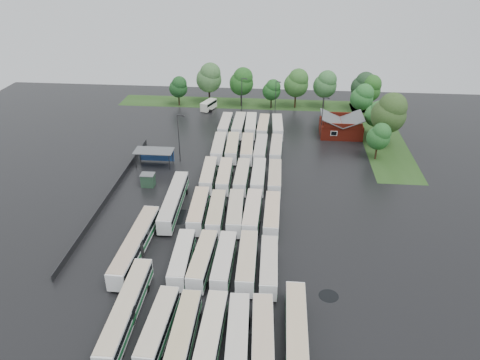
# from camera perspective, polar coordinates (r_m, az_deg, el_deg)

# --- Properties ---
(ground) EXTENTS (160.00, 160.00, 0.00)m
(ground) POSITION_cam_1_polar(r_m,az_deg,el_deg) (80.26, -2.22, -5.51)
(ground) COLOR black
(ground) RESTS_ON ground
(brick_building) EXTENTS (10.07, 8.60, 5.39)m
(brick_building) POSITION_cam_1_polar(r_m,az_deg,el_deg) (118.01, 12.17, 6.22)
(brick_building) COLOR maroon
(brick_building) RESTS_ON ground
(wash_shed) EXTENTS (8.20, 4.20, 3.58)m
(wash_shed) POSITION_cam_1_polar(r_m,az_deg,el_deg) (101.06, -10.39, 3.36)
(wash_shed) COLOR #2D2D30
(wash_shed) RESTS_ON ground
(utility_hut) EXTENTS (2.70, 2.20, 2.62)m
(utility_hut) POSITION_cam_1_polar(r_m,az_deg,el_deg) (93.40, -11.15, 0.01)
(utility_hut) COLOR #22402B
(utility_hut) RESTS_ON ground
(grass_strip_north) EXTENTS (80.00, 10.00, 0.01)m
(grass_strip_north) POSITION_cam_1_polar(r_m,az_deg,el_deg) (138.63, 2.04, 9.27)
(grass_strip_north) COLOR #224316
(grass_strip_north) RESTS_ON ground
(grass_strip_east) EXTENTS (10.00, 50.00, 0.01)m
(grass_strip_east) POSITION_cam_1_polar(r_m,az_deg,el_deg) (120.37, 16.83, 5.11)
(grass_strip_east) COLOR #224316
(grass_strip_east) RESTS_ON ground
(west_fence) EXTENTS (0.10, 50.00, 1.20)m
(west_fence) POSITION_cam_1_polar(r_m,az_deg,el_deg) (91.77, -15.47, -1.56)
(west_fence) COLOR #2D2D30
(west_fence) RESTS_ON ground
(bus_r0c0) EXTENTS (2.88, 11.95, 3.31)m
(bus_r0c0) POSITION_cam_1_polar(r_m,az_deg,el_deg) (60.23, -9.94, -17.27)
(bus_r0c0) COLOR white
(bus_r0c0) RESTS_ON ground
(bus_r0c1) EXTENTS (2.60, 11.70, 3.25)m
(bus_r0c1) POSITION_cam_1_polar(r_m,az_deg,el_deg) (59.41, -6.81, -17.81)
(bus_r0c1) COLOR white
(bus_r0c1) RESTS_ON ground
(bus_r0c2) EXTENTS (2.66, 11.87, 3.30)m
(bus_r0c2) POSITION_cam_1_polar(r_m,az_deg,el_deg) (58.94, -3.50, -18.05)
(bus_r0c2) COLOR white
(bus_r0c2) RESTS_ON ground
(bus_r0c3) EXTENTS (3.07, 11.94, 3.29)m
(bus_r0c3) POSITION_cam_1_polar(r_m,az_deg,el_deg) (58.49, -0.28, -18.44)
(bus_r0c3) COLOR white
(bus_r0c3) RESTS_ON ground
(bus_r0c4) EXTENTS (3.15, 12.15, 3.35)m
(bus_r0c4) POSITION_cam_1_polar(r_m,az_deg,el_deg) (58.36, 2.78, -18.57)
(bus_r0c4) COLOR white
(bus_r0c4) RESTS_ON ground
(bus_r1c0) EXTENTS (2.98, 11.80, 3.26)m
(bus_r1c0) POSITION_cam_1_polar(r_m,az_deg,el_deg) (70.11, -7.10, -9.52)
(bus_r1c0) COLOR white
(bus_r1c0) RESTS_ON ground
(bus_r1c1) EXTENTS (2.95, 11.93, 3.30)m
(bus_r1c1) POSITION_cam_1_polar(r_m,az_deg,el_deg) (69.53, -4.57, -9.71)
(bus_r1c1) COLOR white
(bus_r1c1) RESTS_ON ground
(bus_r1c2) EXTENTS (2.61, 11.85, 3.29)m
(bus_r1c2) POSITION_cam_1_polar(r_m,az_deg,el_deg) (69.09, -1.96, -9.90)
(bus_r1c2) COLOR white
(bus_r1c2) RESTS_ON ground
(bus_r1c3) EXTENTS (2.81, 12.28, 3.41)m
(bus_r1c3) POSITION_cam_1_polar(r_m,az_deg,el_deg) (68.87, 0.87, -9.97)
(bus_r1c3) COLOR white
(bus_r1c3) RESTS_ON ground
(bus_r1c4) EXTENTS (2.70, 11.69, 3.24)m
(bus_r1c4) POSITION_cam_1_polar(r_m,az_deg,el_deg) (68.37, 3.53, -10.45)
(bus_r1c4) COLOR white
(bus_r1c4) RESTS_ON ground
(bus_r2c0) EXTENTS (3.02, 12.13, 3.35)m
(bus_r2c0) POSITION_cam_1_polar(r_m,az_deg,el_deg) (81.08, -5.09, -3.69)
(bus_r2c0) COLOR white
(bus_r2c0) RESTS_ON ground
(bus_r2c1) EXTENTS (2.90, 11.75, 3.25)m
(bus_r2c1) POSITION_cam_1_polar(r_m,az_deg,el_deg) (80.24, -2.91, -4.02)
(bus_r2c1) COLOR white
(bus_r2c1) RESTS_ON ground
(bus_r2c2) EXTENTS (3.06, 11.94, 3.29)m
(bus_r2c2) POSITION_cam_1_polar(r_m,az_deg,el_deg) (80.18, -0.57, -3.99)
(bus_r2c2) COLOR white
(bus_r2c2) RESTS_ON ground
(bus_r2c3) EXTENTS (2.75, 12.22, 3.39)m
(bus_r2c3) POSITION_cam_1_polar(r_m,az_deg,el_deg) (79.98, 1.52, -4.04)
(bus_r2c3) COLOR white
(bus_r2c3) RESTS_ON ground
(bus_r2c4) EXTENTS (2.61, 11.95, 3.32)m
(bus_r2c4) POSITION_cam_1_polar(r_m,az_deg,el_deg) (79.60, 3.91, -4.31)
(bus_r2c4) COLOR white
(bus_r2c4) RESTS_ON ground
(bus_r3c0) EXTENTS (3.03, 11.79, 3.25)m
(bus_r3c0) POSITION_cam_1_polar(r_m,az_deg,el_deg) (92.71, -3.84, 0.62)
(bus_r3c0) COLOR white
(bus_r3c0) RESTS_ON ground
(bus_r3c1) EXTENTS (2.88, 11.75, 3.25)m
(bus_r3c1) POSITION_cam_1_polar(r_m,az_deg,el_deg) (92.11, -1.89, 0.48)
(bus_r3c1) COLOR white
(bus_r3c1) RESTS_ON ground
(bus_r3c2) EXTENTS (2.48, 11.61, 3.23)m
(bus_r3c2) POSITION_cam_1_polar(r_m,az_deg,el_deg) (91.83, 0.24, 0.40)
(bus_r3c2) COLOR white
(bus_r3c2) RESTS_ON ground
(bus_r3c3) EXTENTS (2.57, 11.82, 3.29)m
(bus_r3c3) POSITION_cam_1_polar(r_m,az_deg,el_deg) (91.85, 2.25, 0.40)
(bus_r3c3) COLOR white
(bus_r3c3) RESTS_ON ground
(bus_r3c4) EXTENTS (2.59, 11.70, 3.25)m
(bus_r3c4) POSITION_cam_1_polar(r_m,az_deg,el_deg) (91.64, 4.25, 0.26)
(bus_r3c4) COLOR white
(bus_r3c4) RESTS_ON ground
(bus_r4c0) EXTENTS (3.07, 12.21, 3.37)m
(bus_r4c0) POSITION_cam_1_polar(r_m,az_deg,el_deg) (104.41, -2.59, 3.94)
(bus_r4c0) COLOR white
(bus_r4c0) RESTS_ON ground
(bus_r4c1) EXTENTS (3.02, 12.14, 3.35)m
(bus_r4c1) POSITION_cam_1_polar(r_m,az_deg,el_deg) (104.35, -0.92, 3.95)
(bus_r4c1) COLOR white
(bus_r4c1) RESTS_ON ground
(bus_r4c2) EXTENTS (3.08, 12.26, 3.39)m
(bus_r4c2) POSITION_cam_1_polar(r_m,az_deg,el_deg) (103.77, 0.88, 3.82)
(bus_r4c2) COLOR white
(bus_r4c2) RESTS_ON ground
(bus_r4c3) EXTENTS (2.65, 11.85, 3.29)m
(bus_r4c3) POSITION_cam_1_polar(r_m,az_deg,el_deg) (103.63, 2.53, 3.72)
(bus_r4c3) COLOR white
(bus_r4c3) RESTS_ON ground
(bus_r4c4) EXTENTS (2.66, 11.69, 3.24)m
(bus_r4c4) POSITION_cam_1_polar(r_m,az_deg,el_deg) (104.01, 4.43, 3.74)
(bus_r4c4) COLOR white
(bus_r4c4) RESTS_ON ground
(bus_r5c0) EXTENTS (2.55, 11.85, 3.30)m
(bus_r5c0) POSITION_cam_1_polar(r_m,az_deg,el_deg) (117.24, -1.79, 6.68)
(bus_r5c0) COLOR white
(bus_r5c0) RESTS_ON ground
(bus_r5c1) EXTENTS (2.65, 12.23, 3.40)m
(bus_r5c1) POSITION_cam_1_polar(r_m,az_deg,el_deg) (116.93, -0.14, 6.66)
(bus_r5c1) COLOR white
(bus_r5c1) RESTS_ON ground
(bus_r5c2) EXTENTS (2.93, 12.14, 3.36)m
(bus_r5c2) POSITION_cam_1_polar(r_m,az_deg,el_deg) (116.91, 1.33, 6.64)
(bus_r5c2) COLOR white
(bus_r5c2) RESTS_ON ground
(bus_r5c3) EXTENTS (2.74, 11.85, 3.29)m
(bus_r5c3) POSITION_cam_1_polar(r_m,az_deg,el_deg) (116.29, 2.86, 6.47)
(bus_r5c3) COLOR white
(bus_r5c3) RESTS_ON ground
(bus_r5c4) EXTENTS (3.03, 11.89, 3.28)m
(bus_r5c4) POSITION_cam_1_polar(r_m,az_deg,el_deg) (116.51, 4.56, 6.46)
(bus_r5c4) COLOR white
(bus_r5c4) RESTS_ON ground
(artic_bus_west_a) EXTENTS (2.74, 17.72, 3.28)m
(artic_bus_west_a) POSITION_cam_1_polar(r_m,az_deg,el_deg) (63.16, -13.70, -15.16)
(artic_bus_west_a) COLOR white
(artic_bus_west_a) RESTS_ON ground
(artic_bus_west_b) EXTENTS (3.10, 17.92, 3.31)m
(artic_bus_west_b) POSITION_cam_1_polar(r_m,az_deg,el_deg) (84.38, -8.07, -2.52)
(artic_bus_west_b) COLOR white
(artic_bus_west_b) RESTS_ON ground
(artic_bus_west_c) EXTENTS (3.01, 18.43, 3.41)m
(artic_bus_west_c) POSITION_cam_1_polar(r_m,az_deg,el_deg) (74.04, -12.62, -7.69)
(artic_bus_west_c) COLOR white
(artic_bus_west_c) RESTS_ON ground
(artic_bus_east) EXTENTS (2.67, 17.93, 3.32)m
(artic_bus_east) POSITION_cam_1_polar(r_m,az_deg,el_deg) (58.24, 6.90, -18.92)
(artic_bus_east) COLOR white
(artic_bus_east) RESTS_ON ground
(minibus) EXTENTS (4.05, 6.32, 2.59)m
(minibus) POSITION_cam_1_polar(r_m,az_deg,el_deg) (133.45, -3.84, 9.13)
(minibus) COLOR white
(minibus) RESTS_ON ground
(tree_north_0) EXTENTS (5.22, 5.22, 8.64)m
(tree_north_0) POSITION_cam_1_polar(r_m,az_deg,el_deg) (136.57, -7.49, 11.20)
(tree_north_0) COLOR black
(tree_north_0) RESTS_ON ground
(tree_north_1) EXTENTS (7.26, 7.26, 12.02)m
(tree_north_1) POSITION_cam_1_polar(r_m,az_deg,el_deg) (136.95, -3.75, 12.38)
(tree_north_1) COLOR black
(tree_north_1) RESTS_ON ground
(tree_north_2) EXTENTS (6.79, 6.79, 11.25)m
(tree_north_2) POSITION_cam_1_polar(r_m,az_deg,el_deg) (134.72, 0.24, 11.95)
(tree_north_2) COLOR black
(tree_north_2) RESTS_ON ground
(tree_north_3) EXTENTS (5.08, 5.08, 8.42)m
(tree_north_3) POSITION_cam_1_polar(r_m,az_deg,el_deg) (133.60, 3.93, 10.94)
(tree_north_3) COLOR black
(tree_north_3) RESTS_ON ground
(tree_north_4) EXTENTS (6.84, 6.84, 11.32)m
(tree_north_4) POSITION_cam_1_polar(r_m,az_deg,el_deg) (134.06, 6.95, 11.69)
(tree_north_4) COLOR #3C2816
(tree_north_4) RESTS_ON ground
(tree_north_5) EXTENTS (6.56, 6.56, 10.87)m
(tree_north_5) POSITION_cam_1_polar(r_m,az_deg,el_deg) (135.12, 10.40, 11.44)
(tree_north_5) COLOR black
(tree_north_5) RESTS_ON ground
(tree_north_6) EXTENTS (6.61, 6.61, 10.94)m
(tree_north_6) POSITION_cam_1_polar(r_m,az_deg,el_deg) (135.60, 14.85, 11.06)
(tree_north_6) COLOR black
(tree_north_6) RESTS_ON ground
(tree_east_0) EXTENTS (5.11, 5.11, 8.47)m
(tree_east_0) POSITION_cam_1_polar(r_m,az_deg,el_deg) (105.52, 16.62, 5.15)
(tree_east_0) COLOR #3A2515
(tree_east_0) RESTS_ON ground
(tree_east_1) EXTENTS (7.90, 7.90, 13.08)m
(tree_east_1) POSITION_cam_1_polar(r_m,az_deg,el_deg) (111.62, 17.81, 7.85)
(tree_east_1) COLOR #3A2E1F
(tree_east_1) RESTS_ON ground
(tree_east_2) EXTENTS (5.51, 5.50, 9.11)m
(tree_east_2) POSITION_cam_1_polar(r_m,az_deg,el_deg) (117.97, 16.39, 7.78)
(tree_east_2) COLOR black
(tree_east_2) RESTS_ON ground
(tree_east_3) EXTENTS (6.01, 6.01, 9.95)m
(tree_east_3) POSITION_cam_1_polar(r_m,az_deg,el_deg) (127.91, 14.72, 9.78)
(tree_east_3) COLOR black
(tree_east_3) RESTS_ON ground
(tree_east_4) EXTENTS (6.39, 6.39, 10.59)m
(tree_east_4) POSITION_cam_1_polar(r_m,az_deg,el_deg) (134.53, 15.55, 10.74)
(tree_east_4) COLOR black
(tree_east_4) RESTS_ON ground
(lamp_post_ne) EXTENTS (1.59, 0.31, 10.34)m
(lamp_post_ne) POSITION_cam_1_polar(r_m,az_deg,el_deg) (113.60, 10.07, 7.81)
(lamp_post_ne) COLOR #2D2D30
(lamp_post_ne) RESTS_ON ground
(lamp_post_nw) EXTENTS (1.65, 0.32, 10.74)m
(lamp_post_nw) POSITION_cam_1_polar(r_m,az_deg,el_deg) (100.63, -7.41, 5.50)
(lamp_post_nw) COLOR #2D2D30
(lamp_post_nw) RESTS_ON ground
(lamp_post_back_w) EXTENTS (1.56, 0.30, 10.11)m
(lamp_post_back_w) POSITION_cam_1_polar(r_m,az_deg,el_deg) (128.32, 0.28, 10.50)
(lamp_post_back_w) COLOR #2D2D30
(lamp_post_back_w) RESTS_ON ground
(lamp_post_back_e) EXTENTS (1.45, 0.28, 9.40)m
(lamp_post_back_e) POSITION_cam_1_polar(r_m,az_deg,el_deg) (128.14, 4.42, 10.20)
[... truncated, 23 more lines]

